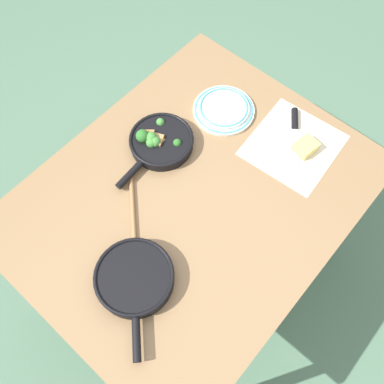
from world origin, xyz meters
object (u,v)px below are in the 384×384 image
skillet_broccoli (159,142)px  wooden_spoon (134,239)px  grater_knife (295,131)px  cheese_block (305,147)px  skillet_eggs (135,279)px  dinner_plate_stack (224,109)px

skillet_broccoli → wooden_spoon: skillet_broccoli is taller
wooden_spoon → grater_knife: bearing=120.7°
wooden_spoon → grater_knife: (-0.68, 0.14, 0.00)m
cheese_block → skillet_eggs: bearing=-9.1°
grater_knife → cheese_block: bearing=24.8°
grater_knife → skillet_eggs: bearing=-39.1°
skillet_eggs → dinner_plate_stack: size_ratio=1.32×
dinner_plate_stack → skillet_broccoli: bearing=-15.5°
skillet_broccoli → wooden_spoon: 0.36m
skillet_broccoli → cheese_block: (-0.32, 0.40, -0.01)m
wooden_spoon → cheese_block: bearing=114.0°
cheese_block → skillet_broccoli: bearing=-50.8°
skillet_broccoli → grater_knife: (-0.36, 0.33, -0.02)m
wooden_spoon → grater_knife: 0.69m
skillet_eggs → dinner_plate_stack: bearing=150.4°
skillet_eggs → dinner_plate_stack: 0.70m
skillet_broccoli → cheese_block: 0.51m
skillet_broccoli → cheese_block: skillet_broccoli is taller
grater_knife → wooden_spoon: bearing=-47.4°
skillet_broccoli → wooden_spoon: (0.31, 0.18, -0.02)m
wooden_spoon → dinner_plate_stack: bearing=143.2°
skillet_broccoli → skillet_eggs: size_ratio=1.14×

